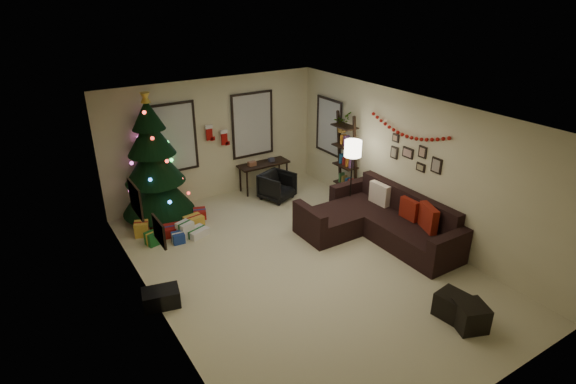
% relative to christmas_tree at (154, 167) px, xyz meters
% --- Properties ---
extents(floor, '(7.00, 7.00, 0.00)m').
position_rel_christmas_tree_xyz_m(floor, '(1.50, -3.15, -1.13)').
color(floor, beige).
rests_on(floor, ground).
extents(ceiling, '(7.00, 7.00, 0.00)m').
position_rel_christmas_tree_xyz_m(ceiling, '(1.50, -3.15, 1.57)').
color(ceiling, white).
rests_on(ceiling, floor).
extents(wall_back, '(5.00, 0.00, 5.00)m').
position_rel_christmas_tree_xyz_m(wall_back, '(1.50, 0.35, 0.22)').
color(wall_back, beige).
rests_on(wall_back, floor).
extents(wall_front, '(5.00, 0.00, 5.00)m').
position_rel_christmas_tree_xyz_m(wall_front, '(1.50, -6.65, 0.22)').
color(wall_front, beige).
rests_on(wall_front, floor).
extents(wall_left, '(0.00, 7.00, 7.00)m').
position_rel_christmas_tree_xyz_m(wall_left, '(-1.00, -3.15, 0.22)').
color(wall_left, beige).
rests_on(wall_left, floor).
extents(wall_right, '(0.00, 7.00, 7.00)m').
position_rel_christmas_tree_xyz_m(wall_right, '(4.00, -3.15, 0.22)').
color(wall_right, beige).
rests_on(wall_right, floor).
extents(window_back_left, '(1.05, 0.06, 1.50)m').
position_rel_christmas_tree_xyz_m(window_back_left, '(0.55, 0.32, 0.42)').
color(window_back_left, '#728CB2').
rests_on(window_back_left, wall_back).
extents(window_back_right, '(1.05, 0.06, 1.50)m').
position_rel_christmas_tree_xyz_m(window_back_right, '(2.45, 0.32, 0.42)').
color(window_back_right, '#728CB2').
rests_on(window_back_right, wall_back).
extents(window_right_wall, '(0.06, 0.90, 1.30)m').
position_rel_christmas_tree_xyz_m(window_right_wall, '(3.97, -0.60, 0.37)').
color(window_right_wall, '#728CB2').
rests_on(window_right_wall, wall_right).
extents(christmas_tree, '(1.47, 1.47, 2.73)m').
position_rel_christmas_tree_xyz_m(christmas_tree, '(0.00, 0.00, 0.00)').
color(christmas_tree, black).
rests_on(christmas_tree, floor).
extents(presents, '(1.50, 1.01, 0.30)m').
position_rel_christmas_tree_xyz_m(presents, '(0.06, -0.91, -1.02)').
color(presents, gold).
rests_on(presents, floor).
extents(sofa, '(1.97, 2.85, 0.89)m').
position_rel_christmas_tree_xyz_m(sofa, '(3.32, -3.09, -0.84)').
color(sofa, black).
rests_on(sofa, floor).
extents(pillow_red_a, '(0.30, 0.52, 0.50)m').
position_rel_christmas_tree_xyz_m(pillow_red_a, '(3.71, -3.95, -0.49)').
color(pillow_red_a, maroon).
rests_on(pillow_red_a, sofa).
extents(pillow_red_b, '(0.11, 0.40, 0.40)m').
position_rel_christmas_tree_xyz_m(pillow_red_b, '(3.71, -3.48, -0.49)').
color(pillow_red_b, maroon).
rests_on(pillow_red_b, sofa).
extents(pillow_cream, '(0.15, 0.47, 0.47)m').
position_rel_christmas_tree_xyz_m(pillow_cream, '(3.71, -2.67, -0.50)').
color(pillow_cream, beige).
rests_on(pillow_cream, sofa).
extents(ottoman_near, '(0.44, 0.44, 0.37)m').
position_rel_christmas_tree_xyz_m(ottoman_near, '(2.60, -5.46, -0.94)').
color(ottoman_near, black).
rests_on(ottoman_near, floor).
extents(ottoman_far, '(0.53, 0.53, 0.39)m').
position_rel_christmas_tree_xyz_m(ottoman_far, '(2.61, -5.79, -0.93)').
color(ottoman_far, black).
rests_on(ottoman_far, floor).
extents(desk, '(1.22, 0.44, 0.66)m').
position_rel_christmas_tree_xyz_m(desk, '(2.58, 0.07, -0.55)').
color(desk, black).
rests_on(desk, floor).
extents(desk_chair, '(0.77, 0.75, 0.63)m').
position_rel_christmas_tree_xyz_m(desk_chair, '(2.56, -0.58, -0.82)').
color(desk_chair, black).
rests_on(desk_chair, floor).
extents(bookshelf, '(0.30, 0.59, 2.03)m').
position_rel_christmas_tree_xyz_m(bookshelf, '(3.80, -1.47, -0.15)').
color(bookshelf, black).
rests_on(bookshelf, floor).
extents(potted_plant, '(0.65, 0.63, 0.55)m').
position_rel_christmas_tree_xyz_m(potted_plant, '(3.80, -1.27, 0.71)').
color(potted_plant, '#4C4C4C').
rests_on(potted_plant, bookshelf).
extents(floor_lamp, '(0.35, 0.35, 1.65)m').
position_rel_christmas_tree_xyz_m(floor_lamp, '(3.45, -2.08, 0.25)').
color(floor_lamp, black).
rests_on(floor_lamp, floor).
extents(art_map, '(0.04, 0.60, 0.50)m').
position_rel_christmas_tree_xyz_m(art_map, '(-0.98, -2.37, 0.46)').
color(art_map, black).
rests_on(art_map, wall_left).
extents(art_abstract, '(0.04, 0.45, 0.35)m').
position_rel_christmas_tree_xyz_m(art_abstract, '(-0.98, -3.44, 0.42)').
color(art_abstract, black).
rests_on(art_abstract, wall_left).
extents(gallery, '(0.03, 1.25, 0.54)m').
position_rel_christmas_tree_xyz_m(gallery, '(3.98, -3.22, 0.44)').
color(gallery, black).
rests_on(gallery, wall_right).
extents(garland, '(0.08, 1.90, 0.30)m').
position_rel_christmas_tree_xyz_m(garland, '(3.95, -3.00, 0.89)').
color(garland, '#A5140C').
rests_on(garland, wall_right).
extents(stocking_left, '(0.20, 0.05, 0.36)m').
position_rel_christmas_tree_xyz_m(stocking_left, '(1.35, 0.25, 0.43)').
color(stocking_left, '#990F0C').
rests_on(stocking_left, wall_back).
extents(stocking_right, '(0.20, 0.05, 0.36)m').
position_rel_christmas_tree_xyz_m(stocking_right, '(1.68, 0.21, 0.28)').
color(stocking_right, '#990F0C').
rests_on(stocking_right, wall_back).
extents(storage_bin, '(0.62, 0.48, 0.27)m').
position_rel_christmas_tree_xyz_m(storage_bin, '(-0.94, -2.93, -0.99)').
color(storage_bin, black).
rests_on(storage_bin, floor).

